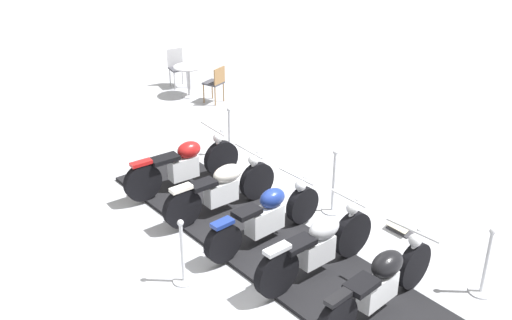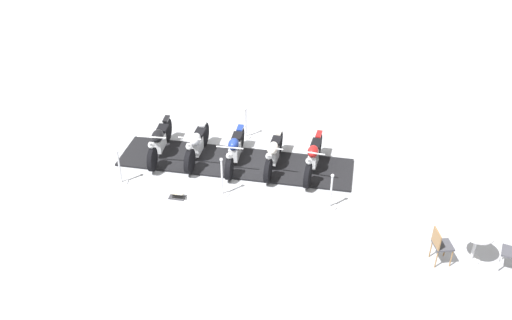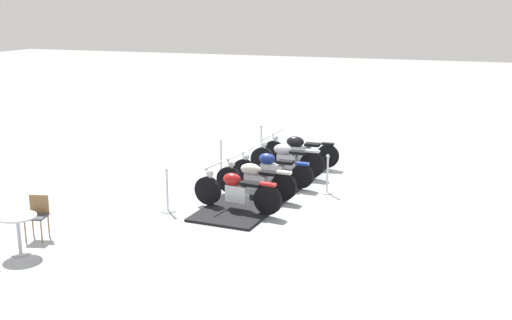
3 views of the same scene
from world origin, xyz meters
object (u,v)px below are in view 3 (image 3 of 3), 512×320
motorcycle_black (299,150)px  stanchion_right_rear (167,199)px  motorcycle_navy (271,169)px  cafe_table (18,225)px  motorcycle_chrome (286,158)px  motorcycle_cream (255,179)px  motorcycle_maroon (236,190)px  stanchion_left_mid (327,180)px  cafe_chair_near_table (37,214)px  stanchion_right_front (261,147)px  info_placard (227,167)px  stanchion_right_mid (221,168)px

motorcycle_black → stanchion_right_rear: bearing=69.8°
motorcycle_navy → cafe_table: size_ratio=2.91×
motorcycle_black → motorcycle_chrome: size_ratio=1.06×
motorcycle_cream → motorcycle_maroon: motorcycle_maroon is taller
motorcycle_maroon → stanchion_right_rear: bearing=26.8°
motorcycle_chrome → stanchion_left_mid: (-1.44, 1.19, -0.18)m
stanchion_right_rear → motorcycle_cream: bearing=-134.0°
motorcycle_cream → cafe_chair_near_table: motorcycle_cream is taller
motorcycle_chrome → stanchion_right_front: bearing=-49.3°
motorcycle_navy → stanchion_right_front: stanchion_right_front is taller
stanchion_left_mid → info_placard: 3.55m
cafe_table → cafe_chair_near_table: (0.19, -0.79, -0.04)m
info_placard → motorcycle_cream: bearing=-140.6°
stanchion_right_rear → cafe_chair_near_table: bearing=55.2°
motorcycle_navy → info_placard: motorcycle_navy is taller
motorcycle_maroon → stanchion_right_mid: size_ratio=1.97×
cafe_table → motorcycle_black: bearing=-111.8°
motorcycle_chrome → motorcycle_navy: motorcycle_chrome is taller
stanchion_right_mid → stanchion_right_rear: stanchion_right_mid is taller
motorcycle_navy → motorcycle_maroon: (0.13, 2.19, 0.03)m
cafe_table → cafe_chair_near_table: size_ratio=0.86×
info_placard → cafe_table: cafe_table is taller
motorcycle_black → info_placard: size_ratio=5.36×
motorcycle_cream → cafe_table: size_ratio=2.80×
motorcycle_black → stanchion_left_mid: bearing=120.8°
motorcycle_navy → cafe_table: bearing=64.2°
motorcycle_cream → stanchion_right_mid: bearing=-35.0°
motorcycle_navy → stanchion_left_mid: size_ratio=2.22×
stanchion_right_rear → cafe_chair_near_table: stanchion_right_rear is taller
motorcycle_chrome → stanchion_right_rear: 4.17m
motorcycle_chrome → cafe_chair_near_table: 7.08m
motorcycle_black → motorcycle_maroon: bearing=86.1°
stanchion_left_mid → cafe_chair_near_table: size_ratio=1.13×
motorcycle_maroon → stanchion_right_rear: (1.50, 0.52, -0.21)m
motorcycle_chrome → motorcycle_navy: size_ratio=0.97×
motorcycle_cream → stanchion_right_front: stanchion_right_front is taller
stanchion_right_mid → motorcycle_cream: bearing=139.4°
stanchion_right_rear → stanchion_left_mid: bearing=-140.3°
motorcycle_navy → cafe_chair_near_table: 6.10m
motorcycle_cream → stanchion_right_rear: bearing=51.5°
stanchion_left_mid → stanchion_right_rear: size_ratio=0.99×
motorcycle_maroon → info_placard: 3.82m
cafe_table → motorcycle_cream: bearing=-122.3°
motorcycle_chrome → stanchion_right_front: 2.25m
cafe_table → motorcycle_maroon: bearing=-128.7°
motorcycle_black → stanchion_right_mid: (1.58, 2.10, -0.16)m
stanchion_right_rear → info_placard: (0.13, -3.95, -0.22)m
motorcycle_chrome → stanchion_right_rear: motorcycle_chrome is taller
motorcycle_black → cafe_table: size_ratio=3.00×
motorcycle_black → cafe_chair_near_table: size_ratio=2.58×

